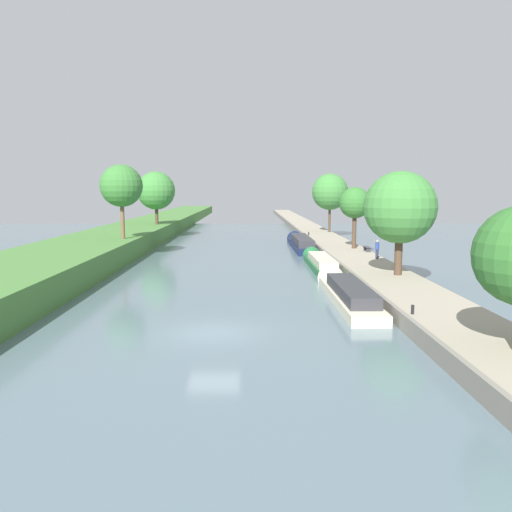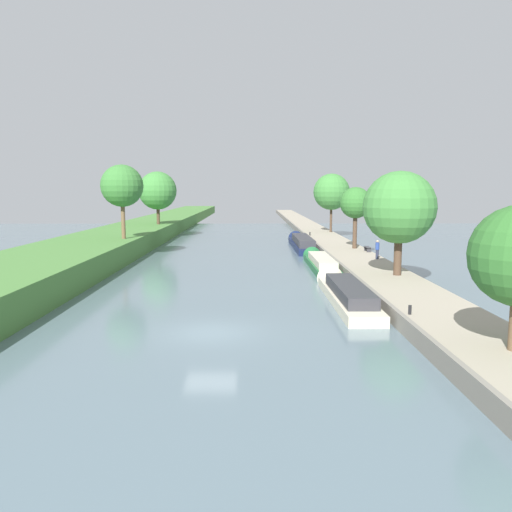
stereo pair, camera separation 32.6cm
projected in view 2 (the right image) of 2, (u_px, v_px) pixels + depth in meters
ground_plane at (210, 333)px, 24.34m from camera, size 160.00×160.00×0.00m
right_towpath at (451, 324)px, 24.36m from camera, size 4.40×260.00×0.82m
stone_quay at (403, 324)px, 24.34m from camera, size 0.25×260.00×0.87m
narrowboat_cream at (345, 292)px, 31.55m from camera, size 2.06×12.76×1.96m
narrowboat_green at (320, 262)px, 44.99m from camera, size 1.89×12.31×1.79m
narrowboat_navy at (302, 243)px, 60.43m from camera, size 2.15×16.25×2.14m
tree_rightbank_midnear at (400, 208)px, 35.35m from camera, size 5.08×5.08×7.34m
tree_rightbank_midfar at (356, 203)px, 51.77m from camera, size 3.21×3.21×6.31m
tree_rightbank_far at (331, 192)px, 72.07m from camera, size 5.17×5.17×8.32m
tree_leftbank_downstream at (158, 191)px, 70.94m from camera, size 5.33×5.33×7.39m
tree_leftbank_upstream at (122, 186)px, 49.72m from camera, size 4.15×4.15×7.30m
person_walking at (377, 249)px, 44.27m from camera, size 0.34×0.34×1.66m
mooring_bollard_near at (410, 310)px, 24.57m from camera, size 0.16×0.16×0.45m
mooring_bollard_far at (310, 234)px, 67.28m from camera, size 0.16×0.16×0.45m
park_bench at (367, 248)px, 49.65m from camera, size 0.44×1.50×0.47m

